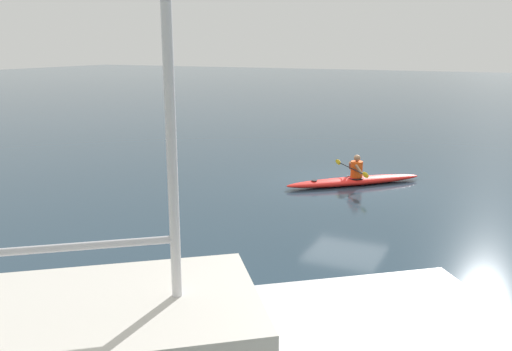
# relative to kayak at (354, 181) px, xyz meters

# --- Properties ---
(ground_plane) EXTENTS (160.00, 160.00, 0.00)m
(ground_plane) POSITION_rel_kayak_xyz_m (0.25, -0.17, -0.13)
(ground_plane) COLOR #233847
(kayak) EXTENTS (3.88, 3.64, 0.26)m
(kayak) POSITION_rel_kayak_xyz_m (0.00, 0.00, 0.00)
(kayak) COLOR red
(kayak) RESTS_ON ground
(kayaker) EXTENTS (1.60, 1.73, 0.73)m
(kayaker) POSITION_rel_kayak_xyz_m (-0.03, -0.03, 0.43)
(kayaker) COLOR #E04C14
(kayaker) RESTS_ON kayak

